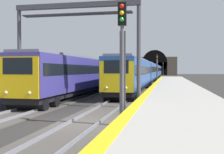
# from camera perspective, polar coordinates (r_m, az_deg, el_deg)

# --- Properties ---
(ground_plane) EXTENTS (320.00, 320.00, 0.00)m
(ground_plane) POSITION_cam_1_polar(r_m,az_deg,el_deg) (13.77, -5.44, -9.59)
(ground_plane) COLOR #302D2B
(platform_right) EXTENTS (112.00, 4.87, 0.98)m
(platform_right) POSITION_cam_1_polar(r_m,az_deg,el_deg) (13.13, 14.42, -8.01)
(platform_right) COLOR #ADA89E
(platform_right) RESTS_ON ground_plane
(platform_right_edge_strip) EXTENTS (112.00, 0.50, 0.01)m
(platform_right_edge_strip) POSITION_cam_1_polar(r_m,az_deg,el_deg) (13.12, 4.81, -5.78)
(platform_right_edge_strip) COLOR yellow
(platform_right_edge_strip) RESTS_ON platform_right
(track_main_line) EXTENTS (160.00, 2.98, 0.21)m
(track_main_line) POSITION_cam_1_polar(r_m,az_deg,el_deg) (13.76, -5.44, -9.43)
(track_main_line) COLOR #4C4742
(track_main_line) RESTS_ON ground_plane
(train_main_approaching) EXTENTS (85.28, 2.83, 3.91)m
(train_main_approaching) POSITION_cam_1_polar(r_m,az_deg,el_deg) (63.80, 7.91, 1.14)
(train_main_approaching) COLOR #264C99
(train_main_approaching) RESTS_ON ground_plane
(train_adjacent_platform) EXTENTS (41.28, 3.08, 4.81)m
(train_adjacent_platform) POSITION_cam_1_polar(r_m,az_deg,el_deg) (36.94, -2.24, 0.86)
(train_adjacent_platform) COLOR navy
(train_adjacent_platform) RESTS_ON ground_plane
(railway_signal_near) EXTENTS (0.39, 0.38, 5.71)m
(railway_signal_near) POSITION_cam_1_polar(r_m,az_deg,el_deg) (12.78, 2.10, 5.01)
(railway_signal_near) COLOR #4C4C54
(railway_signal_near) RESTS_ON ground_plane
(railway_signal_mid) EXTENTS (0.39, 0.38, 5.51)m
(railway_signal_mid) POSITION_cam_1_polar(r_m,az_deg,el_deg) (53.14, 9.21, 2.11)
(railway_signal_mid) COLOR #4C4C54
(railway_signal_mid) RESTS_ON ground_plane
(railway_signal_far) EXTENTS (0.39, 0.38, 5.63)m
(railway_signal_far) POSITION_cam_1_polar(r_m,az_deg,el_deg) (113.78, 10.40, 1.87)
(railway_signal_far) COLOR #38383D
(railway_signal_far) RESTS_ON ground_plane
(overhead_signal_gantry) EXTENTS (0.70, 9.04, 7.32)m
(overhead_signal_gantry) POSITION_cam_1_polar(r_m,az_deg,el_deg) (19.94, -7.31, 9.86)
(overhead_signal_gantry) COLOR #3F3F47
(overhead_signal_gantry) RESTS_ON ground_plane
(tunnel_portal) EXTENTS (2.93, 20.91, 11.92)m
(tunnel_portal) POSITION_cam_1_polar(r_m,az_deg,el_deg) (134.77, 8.75, 2.24)
(tunnel_portal) COLOR #51473D
(tunnel_portal) RESTS_ON ground_plane
(catenary_mast_near) EXTENTS (0.22, 2.17, 7.36)m
(catenary_mast_near) POSITION_cam_1_polar(r_m,az_deg,el_deg) (80.85, -0.08, 2.33)
(catenary_mast_near) COLOR #595B60
(catenary_mast_near) RESTS_ON ground_plane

